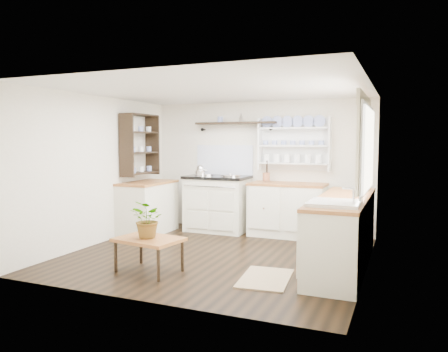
{
  "coord_description": "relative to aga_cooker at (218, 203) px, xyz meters",
  "views": [
    {
      "loc": [
        2.41,
        -5.51,
        1.61
      ],
      "look_at": [
        0.01,
        0.25,
        1.1
      ],
      "focal_mm": 35.0,
      "sensor_mm": 36.0,
      "label": 1
    }
  ],
  "objects": [
    {
      "name": "floor",
      "position": [
        0.67,
        -1.57,
        -0.5
      ],
      "size": [
        4.0,
        3.8,
        0.01
      ],
      "primitive_type": "cube",
      "color": "black",
      "rests_on": "ground"
    },
    {
      "name": "wall_back",
      "position": [
        0.67,
        0.33,
        0.65
      ],
      "size": [
        4.0,
        0.02,
        2.3
      ],
      "primitive_type": "cube",
      "color": "beige",
      "rests_on": "ground"
    },
    {
      "name": "wall_right",
      "position": [
        2.67,
        -1.57,
        0.65
      ],
      "size": [
        0.02,
        3.8,
        2.3
      ],
      "primitive_type": "cube",
      "color": "beige",
      "rests_on": "ground"
    },
    {
      "name": "wall_left",
      "position": [
        -1.33,
        -1.57,
        0.65
      ],
      "size": [
        0.02,
        3.8,
        2.3
      ],
      "primitive_type": "cube",
      "color": "beige",
      "rests_on": "ground"
    },
    {
      "name": "ceiling",
      "position": [
        0.67,
        -1.57,
        1.8
      ],
      "size": [
        4.0,
        3.8,
        0.01
      ],
      "primitive_type": "cube",
      "color": "white",
      "rests_on": "wall_back"
    },
    {
      "name": "window",
      "position": [
        2.62,
        -1.42,
        1.06
      ],
      "size": [
        0.08,
        1.55,
        1.22
      ],
      "color": "white",
      "rests_on": "wall_right"
    },
    {
      "name": "aga_cooker",
      "position": [
        0.0,
        0.0,
        0.0
      ],
      "size": [
        1.1,
        0.76,
        1.02
      ],
      "color": "#EEE8CE",
      "rests_on": "floor"
    },
    {
      "name": "back_cabinets",
      "position": [
        1.27,
        0.03,
        -0.04
      ],
      "size": [
        1.27,
        0.63,
        0.9
      ],
      "color": "beige",
      "rests_on": "floor"
    },
    {
      "name": "right_cabinets",
      "position": [
        2.37,
        -1.47,
        -0.04
      ],
      "size": [
        0.62,
        2.43,
        0.9
      ],
      "color": "beige",
      "rests_on": "floor"
    },
    {
      "name": "belfast_sink",
      "position": [
        2.37,
        -2.22,
        0.3
      ],
      "size": [
        0.55,
        0.6,
        0.45
      ],
      "color": "white",
      "rests_on": "right_cabinets"
    },
    {
      "name": "left_cabinets",
      "position": [
        -1.03,
        -0.67,
        -0.04
      ],
      "size": [
        0.62,
        1.13,
        0.9
      ],
      "color": "beige",
      "rests_on": "floor"
    },
    {
      "name": "plate_rack",
      "position": [
        1.32,
        0.29,
        1.05
      ],
      "size": [
        1.2,
        0.22,
        0.9
      ],
      "color": "white",
      "rests_on": "wall_back"
    },
    {
      "name": "high_shelf",
      "position": [
        0.27,
        0.21,
        1.41
      ],
      "size": [
        1.5,
        0.29,
        0.16
      ],
      "color": "black",
      "rests_on": "wall_back"
    },
    {
      "name": "left_shelving",
      "position": [
        -1.17,
        -0.67,
        1.05
      ],
      "size": [
        0.28,
        0.8,
        1.05
      ],
      "primitive_type": "cube",
      "color": "black",
      "rests_on": "wall_left"
    },
    {
      "name": "kettle",
      "position": [
        -0.28,
        -0.12,
        0.55
      ],
      "size": [
        0.2,
        0.2,
        0.24
      ],
      "primitive_type": null,
      "color": "silver",
      "rests_on": "aga_cooker"
    },
    {
      "name": "utensil_crock",
      "position": [
        0.87,
        0.11,
        0.48
      ],
      "size": [
        0.13,
        0.13,
        0.15
      ],
      "primitive_type": "cylinder",
      "color": "brown",
      "rests_on": "back_cabinets"
    },
    {
      "name": "center_table",
      "position": [
        0.21,
        -2.59,
        -0.13
      ],
      "size": [
        0.85,
        0.67,
        0.42
      ],
      "rotation": [
        0.0,
        0.0,
        -0.15
      ],
      "color": "brown",
      "rests_on": "floor"
    },
    {
      "name": "potted_plant",
      "position": [
        0.21,
        -2.59,
        0.15
      ],
      "size": [
        0.52,
        0.49,
        0.46
      ],
      "primitive_type": "imported",
      "rotation": [
        0.0,
        0.0,
        -0.38
      ],
      "color": "#3F7233",
      "rests_on": "center_table"
    },
    {
      "name": "floor_rug",
      "position": [
        1.61,
        -2.32,
        -0.49
      ],
      "size": [
        0.63,
        0.9,
        0.02
      ],
      "primitive_type": "cube",
      "rotation": [
        0.0,
        0.0,
        0.1
      ],
      "color": "olive",
      "rests_on": "floor"
    }
  ]
}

